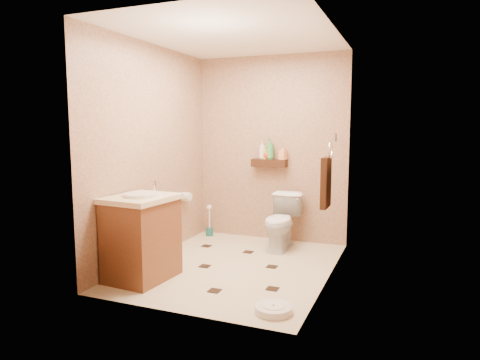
% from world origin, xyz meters
% --- Properties ---
extents(ground, '(2.50, 2.50, 0.00)m').
position_xyz_m(ground, '(0.00, 0.00, 0.00)').
color(ground, beige).
rests_on(ground, ground).
extents(wall_back, '(2.00, 0.04, 2.40)m').
position_xyz_m(wall_back, '(0.00, 1.25, 1.20)').
color(wall_back, tan).
rests_on(wall_back, ground).
extents(wall_front, '(2.00, 0.04, 2.40)m').
position_xyz_m(wall_front, '(0.00, -1.25, 1.20)').
color(wall_front, tan).
rests_on(wall_front, ground).
extents(wall_left, '(0.04, 2.50, 2.40)m').
position_xyz_m(wall_left, '(-1.00, 0.00, 1.20)').
color(wall_left, tan).
rests_on(wall_left, ground).
extents(wall_right, '(0.04, 2.50, 2.40)m').
position_xyz_m(wall_right, '(1.00, 0.00, 1.20)').
color(wall_right, tan).
rests_on(wall_right, ground).
extents(ceiling, '(2.00, 2.50, 0.02)m').
position_xyz_m(ceiling, '(0.00, 0.00, 2.40)').
color(ceiling, white).
rests_on(ceiling, wall_back).
extents(wall_shelf, '(0.46, 0.14, 0.10)m').
position_xyz_m(wall_shelf, '(0.00, 1.17, 1.02)').
color(wall_shelf, '#3A1C10').
rests_on(wall_shelf, wall_back).
extents(floor_accents, '(1.31, 1.41, 0.01)m').
position_xyz_m(floor_accents, '(0.02, -0.02, 0.00)').
color(floor_accents, black).
rests_on(floor_accents, ground).
extents(toilet, '(0.39, 0.66, 0.67)m').
position_xyz_m(toilet, '(0.27, 0.83, 0.34)').
color(toilet, white).
rests_on(toilet, ground).
extents(vanity, '(0.60, 0.71, 0.95)m').
position_xyz_m(vanity, '(-0.70, -0.68, 0.42)').
color(vanity, brown).
rests_on(vanity, ground).
extents(bathroom_scale, '(0.39, 0.39, 0.06)m').
position_xyz_m(bathroom_scale, '(0.73, -0.96, 0.03)').
color(bathroom_scale, white).
rests_on(bathroom_scale, ground).
extents(toilet_brush, '(0.10, 0.10, 0.43)m').
position_xyz_m(toilet_brush, '(-0.82, 1.07, 0.15)').
color(toilet_brush, '#165B54').
rests_on(toilet_brush, ground).
extents(towel_ring, '(0.12, 0.30, 0.76)m').
position_xyz_m(towel_ring, '(0.91, 0.25, 0.95)').
color(towel_ring, silver).
rests_on(towel_ring, wall_right).
extents(toilet_paper, '(0.12, 0.11, 0.12)m').
position_xyz_m(toilet_paper, '(-0.94, 0.65, 0.60)').
color(toilet_paper, white).
rests_on(toilet_paper, wall_left).
extents(bottle_a, '(0.11, 0.11, 0.24)m').
position_xyz_m(bottle_a, '(-0.09, 1.17, 1.19)').
color(bottle_a, silver).
rests_on(bottle_a, wall_shelf).
extents(bottle_b, '(0.10, 0.10, 0.17)m').
position_xyz_m(bottle_b, '(-0.06, 1.17, 1.16)').
color(bottle_b, gold).
rests_on(bottle_b, wall_shelf).
extents(bottle_c, '(0.16, 0.16, 0.15)m').
position_xyz_m(bottle_c, '(-0.03, 1.17, 1.14)').
color(bottle_c, '#B93515').
rests_on(bottle_c, wall_shelf).
extents(bottle_d, '(0.15, 0.15, 0.27)m').
position_xyz_m(bottle_d, '(0.01, 1.17, 1.20)').
color(bottle_d, green).
rests_on(bottle_d, wall_shelf).
extents(bottle_e, '(0.10, 0.10, 0.18)m').
position_xyz_m(bottle_e, '(0.18, 1.17, 1.16)').
color(bottle_e, '#EC954E').
rests_on(bottle_e, wall_shelf).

